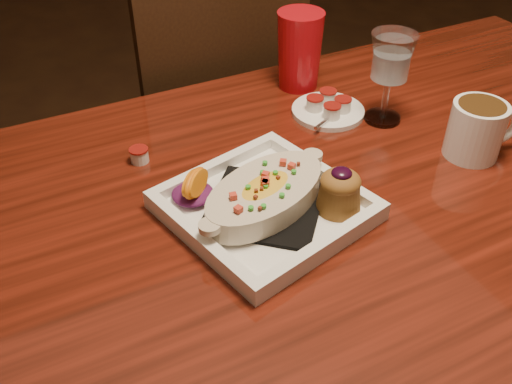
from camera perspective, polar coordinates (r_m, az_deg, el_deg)
name	(u,v)px	position (r m, az deg, el deg)	size (l,w,h in m)	color
table	(352,233)	(0.99, 9.59, -4.02)	(1.50, 0.90, 0.75)	maroon
chair_far	(211,130)	(1.52, -4.53, 6.17)	(0.42, 0.42, 0.93)	black
plate	(271,199)	(0.85, 1.54, -0.67)	(0.32, 0.32, 0.08)	white
coffee_mug	(478,128)	(1.04, 21.31, 6.00)	(0.13, 0.09, 0.10)	white
goblet	(391,62)	(1.06, 13.36, 12.53)	(0.08, 0.08, 0.17)	silver
saucer	(328,109)	(1.11, 7.25, 8.24)	(0.14, 0.14, 0.09)	white
creamer_loose	(139,155)	(0.99, -11.59, 3.65)	(0.03, 0.03, 0.03)	silver
red_tumbler	(299,50)	(1.18, 4.36, 13.93)	(0.09, 0.09, 0.16)	red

